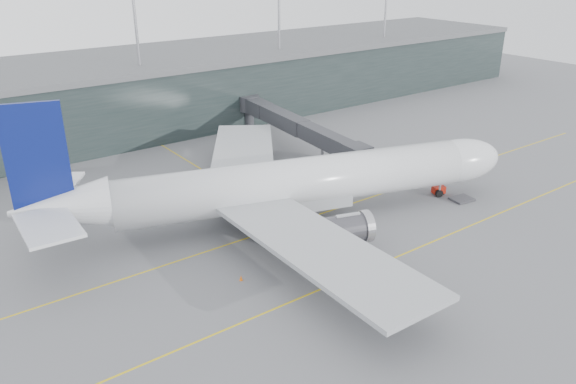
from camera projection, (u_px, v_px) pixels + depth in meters
ground at (247, 223)px, 82.41m from camera, size 320.00×320.00×0.00m
taxiline_a at (263, 233)px, 79.45m from camera, size 160.00×0.25×0.02m
taxiline_b at (337, 282)px, 67.60m from camera, size 160.00×0.25×0.02m
taxiline_lead_main at (211, 175)px, 99.93m from camera, size 0.25×60.00×0.02m
terminal at (104, 96)px, 122.33m from camera, size 240.00×36.00×29.00m
main_aircraft at (293, 184)px, 81.18m from camera, size 71.65×65.93×20.51m
jet_bridge at (278, 119)px, 112.78m from camera, size 8.58×48.64×7.40m
gse_cart at (439, 190)px, 91.91m from camera, size 2.33×1.89×1.37m
baggage_dolly at (462, 199)px, 89.79m from camera, size 3.73×3.16×0.34m
uld_a at (175, 202)px, 86.77m from camera, size 2.71×2.46×2.02m
uld_b at (193, 196)px, 88.69m from camera, size 2.67×2.39×2.02m
uld_c at (216, 190)px, 91.07m from camera, size 2.37×2.08×1.85m
cone_nose at (431, 182)px, 96.14m from camera, size 0.48×0.48×0.76m
cone_wing_stbd at (377, 250)px, 74.22m from camera, size 0.41×0.41×0.65m
cone_wing_port at (268, 183)px, 95.47m from camera, size 0.45×0.45×0.72m
cone_tail at (241, 278)px, 67.92m from camera, size 0.43×0.43×0.68m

